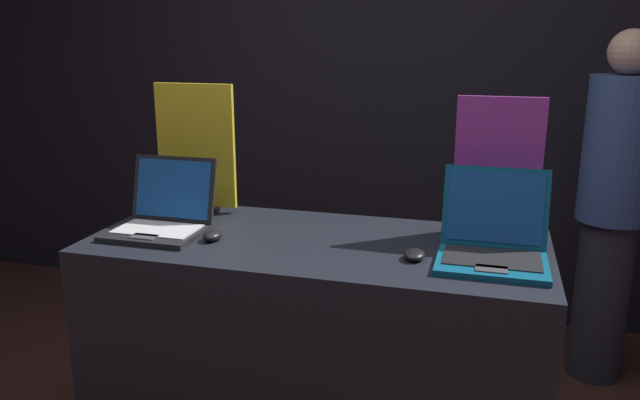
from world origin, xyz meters
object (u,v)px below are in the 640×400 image
(mouse_back, at_px, (414,255))
(promo_stand_front, at_px, (196,151))
(person_bystander, at_px, (612,206))
(laptop_front, at_px, (163,215))
(mouse_front, at_px, (213,235))
(promo_stand_back, at_px, (497,170))
(laptop_back, at_px, (493,241))

(mouse_back, bearing_deg, promo_stand_front, 159.96)
(promo_stand_front, distance_m, person_bystander, 1.91)
(laptop_front, xyz_separation_m, promo_stand_front, (0.00, 0.30, 0.19))
(mouse_front, bearing_deg, promo_stand_back, 19.31)
(person_bystander, bearing_deg, promo_stand_back, -124.68)
(promo_stand_back, bearing_deg, promo_stand_front, 179.80)
(laptop_back, bearing_deg, mouse_front, -176.24)
(mouse_back, distance_m, promo_stand_back, 0.48)
(laptop_back, bearing_deg, mouse_back, -165.09)
(promo_stand_back, bearing_deg, mouse_back, -125.77)
(laptop_back, bearing_deg, promo_stand_front, 166.79)
(mouse_back, height_order, promo_stand_back, promo_stand_back)
(mouse_front, distance_m, laptop_back, 0.97)
(promo_stand_front, bearing_deg, mouse_front, -56.94)
(laptop_front, relative_size, promo_stand_front, 0.64)
(mouse_front, distance_m, promo_stand_back, 1.05)
(laptop_front, relative_size, promo_stand_back, 0.67)
(laptop_back, xyz_separation_m, person_bystander, (0.53, 1.04, -0.12))
(laptop_front, bearing_deg, mouse_front, -11.73)
(mouse_front, relative_size, laptop_back, 0.27)
(mouse_front, xyz_separation_m, promo_stand_back, (0.96, 0.34, 0.22))
(laptop_front, height_order, mouse_back, laptop_front)
(promo_stand_front, relative_size, mouse_back, 5.54)
(laptop_front, relative_size, laptop_back, 0.98)
(laptop_back, bearing_deg, laptop_front, -179.17)
(laptop_front, height_order, person_bystander, person_bystander)
(laptop_front, distance_m, person_bystander, 2.02)
(laptop_front, xyz_separation_m, person_bystander, (1.72, 1.06, -0.12))
(promo_stand_front, relative_size, promo_stand_back, 1.04)
(promo_stand_front, distance_m, mouse_back, 1.03)
(laptop_back, distance_m, mouse_back, 0.26)
(mouse_back, bearing_deg, person_bystander, 54.98)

